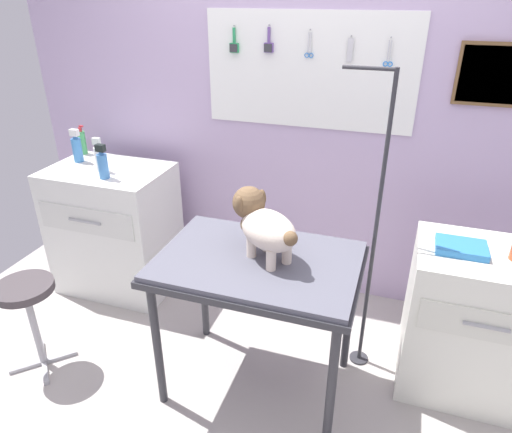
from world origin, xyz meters
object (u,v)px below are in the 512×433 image
Objects in this scene: grooming_arm at (372,245)px; cabinet_right at (473,322)px; grooming_table at (258,272)px; stool at (27,301)px; counter_left at (115,229)px; dog at (263,224)px; pump_bottle_white at (99,157)px.

cabinet_right is (0.56, 0.00, -0.37)m from grooming_arm.
stool is (-1.25, -0.27, -0.28)m from grooming_table.
dog is at bearing -23.99° from counter_left.
grooming_table is at bearing -144.79° from grooming_arm.
grooming_table is 1.44m from pump_bottle_white.
grooming_arm is at bearing 19.69° from stool.
dog is 1.41m from stool.
pump_bottle_white is at bearing 157.64° from dog.
dog is 1.51m from counter_left.
pump_bottle_white reaches higher than grooming_table.
stool is at bearing -164.76° from cabinet_right.
dog reaches higher than stool.
cabinet_right is 3.75× the size of pump_bottle_white.
counter_left is 0.88m from stool.
pump_bottle_white is at bearing 156.09° from grooming_table.
dog is 1.89× the size of pump_bottle_white.
counter_left is at bearing 156.01° from dog.
pump_bottle_white is (-0.04, 0.84, 0.56)m from stool.
dog is at bearing 13.60° from stool.
grooming_table is 1.31m from stool.
stool is 2.51× the size of pump_bottle_white.
dog is 1.41m from pump_bottle_white.
dog is at bearing -162.85° from cabinet_right.
grooming_arm reaches higher than pump_bottle_white.
grooming_table is 0.63m from grooming_arm.
counter_left is 1.62× the size of stool.
grooming_arm is at bearing 35.21° from grooming_table.
cabinet_right is 1.49× the size of stool.
pump_bottle_white is (-1.30, 0.54, 0.02)m from dog.
stool is (0.03, -0.88, -0.00)m from counter_left.
grooming_table is 2.37× the size of dog.
stool is at bearing -160.31° from grooming_arm.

